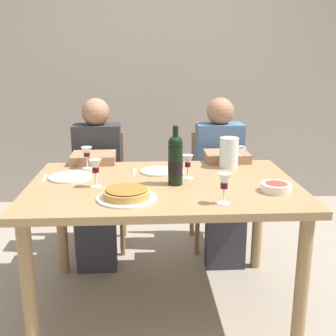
{
  "coord_description": "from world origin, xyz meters",
  "views": [
    {
      "loc": [
        -0.1,
        -2.25,
        1.45
      ],
      "look_at": [
        0.03,
        0.05,
        0.83
      ],
      "focal_mm": 44.97,
      "sensor_mm": 36.0,
      "label": 1
    }
  ],
  "objects_px": {
    "wine_glass_right_diner": "(96,168)",
    "chair_right": "(215,181)",
    "water_pitcher": "(229,154)",
    "diner_right": "(221,174)",
    "wine_glass_centre": "(224,183)",
    "wine_bottle": "(175,160)",
    "dinner_plate_left_setting": "(159,171)",
    "wine_glass_spare": "(188,162)",
    "chair_left": "(100,182)",
    "baked_tart": "(127,194)",
    "dining_table": "(164,199)",
    "diner_left": "(97,176)",
    "dinner_plate_right_setting": "(70,177)",
    "wine_glass_left_diner": "(87,153)",
    "salad_bowl": "(276,187)"
  },
  "relations": [
    {
      "from": "water_pitcher",
      "to": "wine_glass_centre",
      "type": "xyz_separation_m",
      "value": [
        -0.16,
        -0.68,
        0.02
      ]
    },
    {
      "from": "wine_glass_right_diner",
      "to": "chair_right",
      "type": "bearing_deg",
      "value": 49.22
    },
    {
      "from": "baked_tart",
      "to": "dinner_plate_left_setting",
      "type": "relative_size",
      "value": 1.35
    },
    {
      "from": "wine_glass_centre",
      "to": "dinner_plate_left_setting",
      "type": "distance_m",
      "value": 0.66
    },
    {
      "from": "wine_glass_left_diner",
      "to": "chair_left",
      "type": "height_order",
      "value": "wine_glass_left_diner"
    },
    {
      "from": "wine_bottle",
      "to": "baked_tart",
      "type": "bearing_deg",
      "value": -138.14
    },
    {
      "from": "baked_tart",
      "to": "wine_glass_spare",
      "type": "distance_m",
      "value": 0.49
    },
    {
      "from": "wine_glass_right_diner",
      "to": "chair_left",
      "type": "relative_size",
      "value": 0.18
    },
    {
      "from": "dinner_plate_left_setting",
      "to": "chair_left",
      "type": "bearing_deg",
      "value": 122.59
    },
    {
      "from": "wine_glass_left_diner",
      "to": "wine_glass_centre",
      "type": "height_order",
      "value": "wine_glass_centre"
    },
    {
      "from": "wine_glass_spare",
      "to": "wine_glass_right_diner",
      "type": "bearing_deg",
      "value": -165.17
    },
    {
      "from": "water_pitcher",
      "to": "wine_glass_left_diner",
      "type": "height_order",
      "value": "water_pitcher"
    },
    {
      "from": "dinner_plate_left_setting",
      "to": "diner_right",
      "type": "bearing_deg",
      "value": 42.54
    },
    {
      "from": "dining_table",
      "to": "wine_glass_centre",
      "type": "bearing_deg",
      "value": -52.83
    },
    {
      "from": "water_pitcher",
      "to": "diner_left",
      "type": "height_order",
      "value": "diner_left"
    },
    {
      "from": "wine_glass_spare",
      "to": "water_pitcher",
      "type": "bearing_deg",
      "value": 39.6
    },
    {
      "from": "dining_table",
      "to": "water_pitcher",
      "type": "relative_size",
      "value": 7.8
    },
    {
      "from": "wine_glass_right_diner",
      "to": "wine_glass_left_diner",
      "type": "bearing_deg",
      "value": 103.91
    },
    {
      "from": "salad_bowl",
      "to": "dinner_plate_left_setting",
      "type": "xyz_separation_m",
      "value": [
        -0.6,
        0.42,
        -0.02
      ]
    },
    {
      "from": "baked_tart",
      "to": "dining_table",
      "type": "bearing_deg",
      "value": 53.22
    },
    {
      "from": "wine_bottle",
      "to": "diner_left",
      "type": "relative_size",
      "value": 0.28
    },
    {
      "from": "dinner_plate_right_setting",
      "to": "diner_left",
      "type": "distance_m",
      "value": 0.56
    },
    {
      "from": "dinner_plate_right_setting",
      "to": "chair_left",
      "type": "bearing_deg",
      "value": 83.55
    },
    {
      "from": "wine_glass_left_diner",
      "to": "dinner_plate_left_setting",
      "type": "distance_m",
      "value": 0.47
    },
    {
      "from": "wine_bottle",
      "to": "wine_glass_centre",
      "type": "relative_size",
      "value": 2.16
    },
    {
      "from": "wine_glass_spare",
      "to": "chair_left",
      "type": "bearing_deg",
      "value": 125.97
    },
    {
      "from": "wine_glass_right_diner",
      "to": "dining_table",
      "type": "bearing_deg",
      "value": 8.29
    },
    {
      "from": "water_pitcher",
      "to": "wine_glass_right_diner",
      "type": "distance_m",
      "value": 0.88
    },
    {
      "from": "wine_glass_centre",
      "to": "dinner_plate_left_setting",
      "type": "height_order",
      "value": "wine_glass_centre"
    },
    {
      "from": "dining_table",
      "to": "water_pitcher",
      "type": "height_order",
      "value": "water_pitcher"
    },
    {
      "from": "chair_right",
      "to": "wine_bottle",
      "type": "bearing_deg",
      "value": 67.14
    },
    {
      "from": "baked_tart",
      "to": "salad_bowl",
      "type": "height_order",
      "value": "baked_tart"
    },
    {
      "from": "wine_bottle",
      "to": "chair_right",
      "type": "distance_m",
      "value": 1.08
    },
    {
      "from": "wine_glass_right_diner",
      "to": "wine_glass_centre",
      "type": "height_order",
      "value": "wine_glass_right_diner"
    },
    {
      "from": "dining_table",
      "to": "water_pitcher",
      "type": "xyz_separation_m",
      "value": [
        0.43,
        0.32,
        0.18
      ]
    },
    {
      "from": "salad_bowl",
      "to": "wine_glass_spare",
      "type": "relative_size",
      "value": 1.14
    },
    {
      "from": "chair_left",
      "to": "dinner_plate_left_setting",
      "type": "bearing_deg",
      "value": 121.6
    },
    {
      "from": "salad_bowl",
      "to": "chair_right",
      "type": "bearing_deg",
      "value": 97.02
    },
    {
      "from": "dinner_plate_left_setting",
      "to": "wine_glass_right_diner",
      "type": "bearing_deg",
      "value": -141.17
    },
    {
      "from": "water_pitcher",
      "to": "wine_glass_right_diner",
      "type": "relative_size",
      "value": 1.24
    },
    {
      "from": "diner_left",
      "to": "wine_bottle",
      "type": "bearing_deg",
      "value": 125.38
    },
    {
      "from": "wine_bottle",
      "to": "diner_right",
      "type": "relative_size",
      "value": 0.28
    },
    {
      "from": "water_pitcher",
      "to": "diner_right",
      "type": "bearing_deg",
      "value": 86.83
    },
    {
      "from": "wine_glass_spare",
      "to": "dinner_plate_left_setting",
      "type": "height_order",
      "value": "wine_glass_spare"
    },
    {
      "from": "dining_table",
      "to": "wine_glass_centre",
      "type": "relative_size",
      "value": 9.92
    },
    {
      "from": "dinner_plate_right_setting",
      "to": "dining_table",
      "type": "bearing_deg",
      "value": -13.76
    },
    {
      "from": "water_pitcher",
      "to": "dinner_plate_left_setting",
      "type": "xyz_separation_m",
      "value": [
        -0.45,
        -0.09,
        -0.08
      ]
    },
    {
      "from": "chair_right",
      "to": "baked_tart",
      "type": "bearing_deg",
      "value": 60.64
    },
    {
      "from": "baked_tart",
      "to": "dinner_plate_right_setting",
      "type": "relative_size",
      "value": 1.2
    },
    {
      "from": "wine_bottle",
      "to": "dinner_plate_right_setting",
      "type": "bearing_deg",
      "value": 165.03
    }
  ]
}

